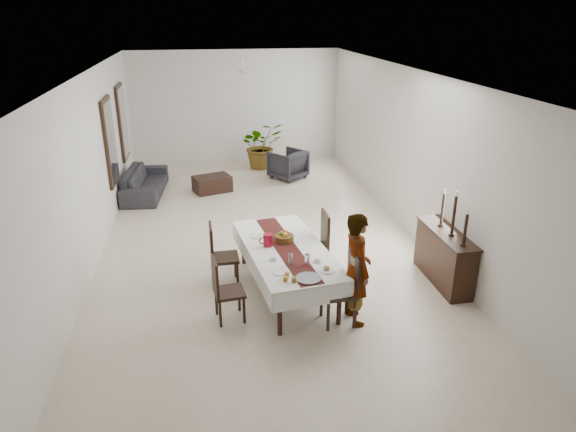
{
  "coord_description": "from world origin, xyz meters",
  "views": [
    {
      "loc": [
        -1.02,
        -9.03,
        4.21
      ],
      "look_at": [
        0.3,
        -1.28,
        1.05
      ],
      "focal_mm": 32.0,
      "sensor_mm": 36.0,
      "label": 1
    }
  ],
  "objects_px": {
    "red_pitcher": "(268,240)",
    "dining_table_top": "(286,250)",
    "sofa": "(145,182)",
    "sideboard_body": "(444,258)",
    "woman": "(357,269)"
  },
  "relations": [
    {
      "from": "dining_table_top",
      "to": "red_pitcher",
      "type": "distance_m",
      "value": 0.32
    },
    {
      "from": "red_pitcher",
      "to": "sofa",
      "type": "height_order",
      "value": "red_pitcher"
    },
    {
      "from": "red_pitcher",
      "to": "sideboard_body",
      "type": "xyz_separation_m",
      "value": [
        2.88,
        -0.25,
        -0.43
      ]
    },
    {
      "from": "dining_table_top",
      "to": "woman",
      "type": "height_order",
      "value": "woman"
    },
    {
      "from": "sofa",
      "to": "woman",
      "type": "bearing_deg",
      "value": -145.92
    },
    {
      "from": "dining_table_top",
      "to": "sideboard_body",
      "type": "relative_size",
      "value": 1.66
    },
    {
      "from": "red_pitcher",
      "to": "dining_table_top",
      "type": "bearing_deg",
      "value": -23.45
    },
    {
      "from": "woman",
      "to": "red_pitcher",
      "type": "bearing_deg",
      "value": 41.41
    },
    {
      "from": "red_pitcher",
      "to": "sofa",
      "type": "distance_m",
      "value": 5.61
    },
    {
      "from": "woman",
      "to": "sideboard_body",
      "type": "height_order",
      "value": "woman"
    },
    {
      "from": "red_pitcher",
      "to": "sideboard_body",
      "type": "relative_size",
      "value": 0.14
    },
    {
      "from": "red_pitcher",
      "to": "sideboard_body",
      "type": "height_order",
      "value": "red_pitcher"
    },
    {
      "from": "red_pitcher",
      "to": "woman",
      "type": "height_order",
      "value": "woman"
    },
    {
      "from": "sofa",
      "to": "red_pitcher",
      "type": "bearing_deg",
      "value": -150.2
    },
    {
      "from": "sideboard_body",
      "to": "sofa",
      "type": "relative_size",
      "value": 0.68
    }
  ]
}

